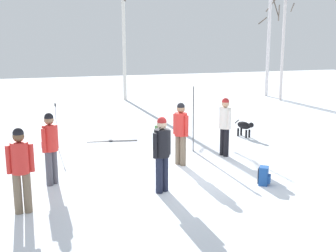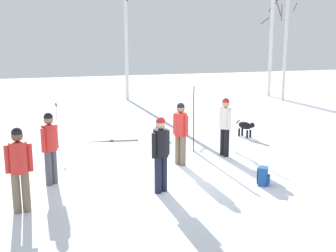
{
  "view_description": "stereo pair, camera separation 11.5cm",
  "coord_description": "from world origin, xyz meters",
  "px_view_note": "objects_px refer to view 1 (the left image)",
  "views": [
    {
      "loc": [
        -3.69,
        -9.08,
        3.36
      ],
      "look_at": [
        0.07,
        1.65,
        1.0
      ],
      "focal_mm": 44.66,
      "sensor_mm": 36.0,
      "label": 1
    },
    {
      "loc": [
        -3.58,
        -9.12,
        3.36
      ],
      "look_at": [
        0.07,
        1.65,
        1.0
      ],
      "focal_mm": 44.66,
      "sensor_mm": 36.0,
      "label": 2
    }
  ],
  "objects_px": {
    "birch_tree_3": "(269,33)",
    "water_bottle_0": "(43,144)",
    "ski_pair_planted_1": "(193,120)",
    "backpack_0": "(264,176)",
    "person_3": "(20,165)",
    "person_4": "(225,123)",
    "person_2": "(181,130)",
    "ski_poles_0": "(56,123)",
    "person_1": "(162,150)",
    "ski_pair_lying_1": "(112,141)",
    "water_bottle_1": "(14,163)",
    "birch_tree_2": "(284,29)",
    "dog": "(245,126)",
    "birch_tree_1": "(124,29)",
    "person_0": "(50,144)",
    "backpack_1": "(159,132)"
  },
  "relations": [
    {
      "from": "birch_tree_3",
      "to": "water_bottle_0",
      "type": "bearing_deg",
      "value": -147.93
    },
    {
      "from": "ski_pair_planted_1",
      "to": "backpack_0",
      "type": "xyz_separation_m",
      "value": [
        0.41,
        -3.33,
        -0.78
      ]
    },
    {
      "from": "person_3",
      "to": "birch_tree_3",
      "type": "height_order",
      "value": "birch_tree_3"
    },
    {
      "from": "person_4",
      "to": "backpack_0",
      "type": "xyz_separation_m",
      "value": [
        -0.27,
        -2.59,
        -0.77
      ]
    },
    {
      "from": "person_2",
      "to": "birch_tree_3",
      "type": "height_order",
      "value": "birch_tree_3"
    },
    {
      "from": "person_4",
      "to": "ski_poles_0",
      "type": "bearing_deg",
      "value": 148.4
    },
    {
      "from": "person_1",
      "to": "person_3",
      "type": "height_order",
      "value": "same"
    },
    {
      "from": "person_2",
      "to": "ski_pair_lying_1",
      "type": "distance_m",
      "value": 3.63
    },
    {
      "from": "ski_pair_planted_1",
      "to": "water_bottle_1",
      "type": "relative_size",
      "value": 7.63
    },
    {
      "from": "person_3",
      "to": "ski_pair_lying_1",
      "type": "relative_size",
      "value": 1.02
    },
    {
      "from": "water_bottle_0",
      "to": "birch_tree_2",
      "type": "height_order",
      "value": "birch_tree_2"
    },
    {
      "from": "dog",
      "to": "birch_tree_2",
      "type": "relative_size",
      "value": 0.12
    },
    {
      "from": "water_bottle_1",
      "to": "ski_pair_lying_1",
      "type": "bearing_deg",
      "value": 33.33
    },
    {
      "from": "ski_pair_planted_1",
      "to": "ski_poles_0",
      "type": "distance_m",
      "value": 4.39
    },
    {
      "from": "ski_poles_0",
      "to": "birch_tree_1",
      "type": "height_order",
      "value": "birch_tree_1"
    },
    {
      "from": "person_0",
      "to": "birch_tree_3",
      "type": "distance_m",
      "value": 18.32
    },
    {
      "from": "person_3",
      "to": "ski_pair_planted_1",
      "type": "bearing_deg",
      "value": 32.63
    },
    {
      "from": "ski_pair_lying_1",
      "to": "water_bottle_0",
      "type": "bearing_deg",
      "value": -176.52
    },
    {
      "from": "dog",
      "to": "ski_pair_lying_1",
      "type": "distance_m",
      "value": 4.64
    },
    {
      "from": "person_0",
      "to": "water_bottle_0",
      "type": "bearing_deg",
      "value": 90.64
    },
    {
      "from": "ski_poles_0",
      "to": "backpack_0",
      "type": "distance_m",
      "value": 6.91
    },
    {
      "from": "ski_pair_planted_1",
      "to": "backpack_0",
      "type": "height_order",
      "value": "ski_pair_planted_1"
    },
    {
      "from": "person_0",
      "to": "birch_tree_2",
      "type": "relative_size",
      "value": 0.23
    },
    {
      "from": "person_1",
      "to": "backpack_1",
      "type": "height_order",
      "value": "person_1"
    },
    {
      "from": "water_bottle_1",
      "to": "ski_pair_planted_1",
      "type": "bearing_deg",
      "value": -0.92
    },
    {
      "from": "person_0",
      "to": "water_bottle_0",
      "type": "distance_m",
      "value": 3.72
    },
    {
      "from": "person_3",
      "to": "birch_tree_2",
      "type": "distance_m",
      "value": 18.37
    },
    {
      "from": "person_0",
      "to": "person_1",
      "type": "xyz_separation_m",
      "value": [
        2.29,
        -1.33,
        0.0
      ]
    },
    {
      "from": "ski_pair_planted_1",
      "to": "birch_tree_1",
      "type": "distance_m",
      "value": 12.02
    },
    {
      "from": "person_4",
      "to": "birch_tree_1",
      "type": "bearing_deg",
      "value": 89.93
    },
    {
      "from": "backpack_0",
      "to": "birch_tree_1",
      "type": "bearing_deg",
      "value": 88.89
    },
    {
      "from": "backpack_0",
      "to": "backpack_1",
      "type": "bearing_deg",
      "value": 98.76
    },
    {
      "from": "person_3",
      "to": "dog",
      "type": "bearing_deg",
      "value": 30.47
    },
    {
      "from": "water_bottle_0",
      "to": "dog",
      "type": "bearing_deg",
      "value": -6.6
    },
    {
      "from": "person_4",
      "to": "ski_poles_0",
      "type": "distance_m",
      "value": 5.35
    },
    {
      "from": "dog",
      "to": "ski_pair_lying_1",
      "type": "bearing_deg",
      "value": 168.5
    },
    {
      "from": "person_2",
      "to": "dog",
      "type": "xyz_separation_m",
      "value": [
        3.32,
        2.36,
        -0.59
      ]
    },
    {
      "from": "person_2",
      "to": "water_bottle_1",
      "type": "height_order",
      "value": "person_2"
    },
    {
      "from": "backpack_0",
      "to": "water_bottle_0",
      "type": "height_order",
      "value": "backpack_0"
    },
    {
      "from": "backpack_1",
      "to": "ski_pair_lying_1",
      "type": "bearing_deg",
      "value": 178.64
    },
    {
      "from": "person_1",
      "to": "person_4",
      "type": "height_order",
      "value": "same"
    },
    {
      "from": "person_1",
      "to": "birch_tree_1",
      "type": "height_order",
      "value": "birch_tree_1"
    },
    {
      "from": "ski_pair_lying_1",
      "to": "backpack_1",
      "type": "xyz_separation_m",
      "value": [
        1.65,
        -0.04,
        0.2
      ]
    },
    {
      "from": "ski_pair_planted_1",
      "to": "person_4",
      "type": "bearing_deg",
      "value": -46.83
    },
    {
      "from": "ski_pair_planted_1",
      "to": "birch_tree_3",
      "type": "bearing_deg",
      "value": 48.64
    },
    {
      "from": "person_2",
      "to": "ski_poles_0",
      "type": "relative_size",
      "value": 1.24
    },
    {
      "from": "person_1",
      "to": "person_2",
      "type": "distance_m",
      "value": 2.13
    },
    {
      "from": "person_3",
      "to": "birch_tree_3",
      "type": "bearing_deg",
      "value": 43.91
    },
    {
      "from": "person_1",
      "to": "ski_poles_0",
      "type": "bearing_deg",
      "value": 110.34
    },
    {
      "from": "ski_pair_planted_1",
      "to": "person_3",
      "type": "bearing_deg",
      "value": -147.37
    }
  ]
}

